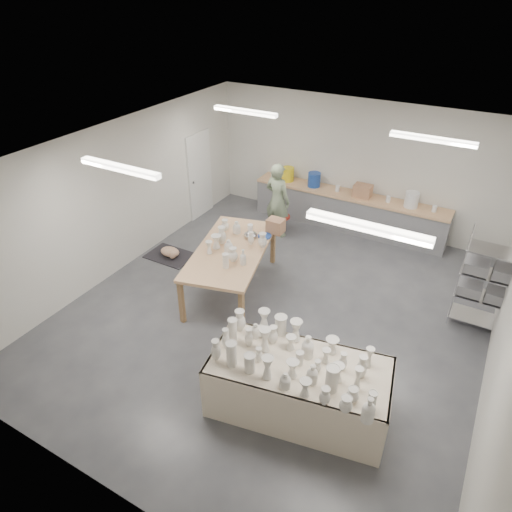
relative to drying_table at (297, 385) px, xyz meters
The scene contains 9 objects.
room 2.80m from the drying_table, 125.36° to the left, with size 8.00×8.02×3.00m.
back_counter 5.62m from the drying_table, 102.77° to the left, with size 4.60×0.60×1.24m.
wire_shelf 3.79m from the drying_table, 58.47° to the left, with size 0.88×0.48×1.80m.
drying_table is the anchor object (origin of this frame).
work_table 3.13m from the drying_table, 137.17° to the left, with size 1.79×2.68×1.27m.
rug 4.79m from the drying_table, 150.15° to the left, with size 1.00×0.70×0.02m, color black.
cat 4.75m from the drying_table, 150.17° to the left, with size 0.46×0.35×0.19m.
potter 5.10m from the drying_table, 120.19° to the left, with size 0.64×0.42×1.75m, color gray.
red_stool 5.33m from the drying_table, 118.73° to the left, with size 0.48×0.48×0.36m.
Camera 1 is at (2.87, -5.90, 5.30)m, focal length 32.00 mm.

